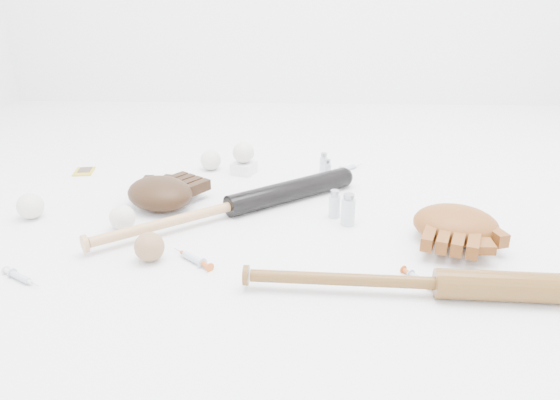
{
  "coord_description": "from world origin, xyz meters",
  "views": [
    {
      "loc": [
        0.07,
        -1.42,
        0.64
      ],
      "look_at": [
        0.01,
        -0.01,
        0.06
      ],
      "focal_mm": 35.0,
      "sensor_mm": 36.0,
      "label": 1
    }
  ],
  "objects_px": {
    "glove_dark": "(160,193)",
    "pedestal": "(244,168)",
    "bat_dark": "(231,206)",
    "bat_wood": "(439,283)"
  },
  "relations": [
    {
      "from": "glove_dark",
      "to": "pedestal",
      "type": "distance_m",
      "value": 0.38
    },
    {
      "from": "bat_dark",
      "to": "pedestal",
      "type": "height_order",
      "value": "bat_dark"
    },
    {
      "from": "pedestal",
      "to": "glove_dark",
      "type": "bearing_deg",
      "value": -125.33
    },
    {
      "from": "bat_wood",
      "to": "glove_dark",
      "type": "bearing_deg",
      "value": 149.54
    },
    {
      "from": "bat_dark",
      "to": "glove_dark",
      "type": "relative_size",
      "value": 3.54
    },
    {
      "from": "bat_dark",
      "to": "pedestal",
      "type": "relative_size",
      "value": 12.29
    },
    {
      "from": "bat_wood",
      "to": "pedestal",
      "type": "xyz_separation_m",
      "value": [
        -0.5,
        0.77,
        -0.01
      ]
    },
    {
      "from": "glove_dark",
      "to": "pedestal",
      "type": "height_order",
      "value": "glove_dark"
    },
    {
      "from": "bat_wood",
      "to": "pedestal",
      "type": "distance_m",
      "value": 0.91
    },
    {
      "from": "bat_dark",
      "to": "bat_wood",
      "type": "bearing_deg",
      "value": -76.13
    }
  ]
}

